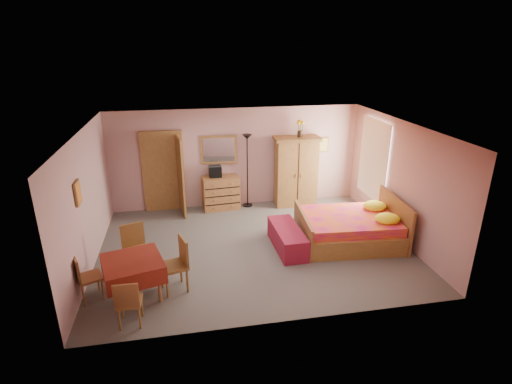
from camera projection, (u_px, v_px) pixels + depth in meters
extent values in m
plane|color=#656159|center=(254.00, 247.00, 8.62)|extent=(6.50, 6.50, 0.00)
plane|color=brown|center=(254.00, 128.00, 7.70)|extent=(6.50, 6.50, 0.00)
cube|color=tan|center=(237.00, 158.00, 10.46)|extent=(6.50, 0.10, 2.60)
cube|color=tan|center=(285.00, 249.00, 5.86)|extent=(6.50, 0.10, 2.60)
cube|color=tan|center=(86.00, 202.00, 7.60)|extent=(0.10, 5.00, 2.60)
cube|color=tan|center=(400.00, 181.00, 8.72)|extent=(0.10, 5.00, 2.60)
cube|color=#9E6B35|center=(164.00, 172.00, 10.20)|extent=(1.06, 0.12, 2.15)
cube|color=white|center=(374.00, 159.00, 9.76)|extent=(0.08, 1.40, 1.95)
cube|color=orange|center=(78.00, 193.00, 6.91)|extent=(0.04, 0.32, 0.42)
cube|color=#D8BF59|center=(323.00, 145.00, 10.75)|extent=(0.30, 0.04, 0.40)
cube|color=#9E6335|center=(221.00, 193.00, 10.45)|extent=(0.97, 0.55, 0.89)
cube|color=silver|center=(219.00, 150.00, 10.25)|extent=(0.94, 0.13, 0.74)
cube|color=black|center=(215.00, 171.00, 10.24)|extent=(0.32, 0.24, 0.29)
cube|color=black|center=(247.00, 171.00, 10.43)|extent=(0.28, 0.28, 1.96)
cube|color=olive|center=(296.00, 172.00, 10.56)|extent=(1.20, 0.64, 1.86)
cube|color=yellow|center=(300.00, 128.00, 10.18)|extent=(0.18, 0.18, 0.45)
cube|color=#C61365|center=(349.00, 221.00, 8.70)|extent=(2.28, 1.86, 0.99)
cube|color=maroon|center=(287.00, 238.00, 8.48)|extent=(0.56, 1.43, 0.47)
cube|color=maroon|center=(134.00, 278.00, 6.85)|extent=(1.17, 1.17, 0.70)
cube|color=olive|center=(129.00, 301.00, 6.15)|extent=(0.38, 0.38, 0.82)
cube|color=#AB733A|center=(137.00, 251.00, 7.49)|extent=(0.56, 0.56, 0.96)
cube|color=#AE6D3A|center=(89.00, 277.00, 6.75)|extent=(0.51, 0.51, 0.85)
cube|color=olive|center=(173.00, 265.00, 6.97)|extent=(0.56, 0.56, 0.98)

